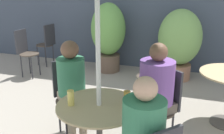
% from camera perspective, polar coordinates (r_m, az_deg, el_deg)
% --- Properties ---
extents(cafe_table_near, '(0.82, 0.82, 0.73)m').
position_cam_1_polar(cafe_table_near, '(2.58, -2.79, -11.47)').
color(cafe_table_near, '#514C47').
rests_on(cafe_table_near, ground_plane).
extents(bistro_chair_1, '(0.43, 0.43, 0.93)m').
position_cam_1_polar(bistro_chair_1, '(3.01, 11.37, -7.30)').
color(bistro_chair_1, '#42382D').
rests_on(bistro_chair_1, ground_plane).
extents(bistro_chair_2, '(0.43, 0.43, 0.93)m').
position_cam_1_polar(bistro_chair_2, '(3.26, -9.54, -5.06)').
color(bistro_chair_2, '#42382D').
rests_on(bistro_chair_2, ground_plane).
extents(bistro_chair_3, '(0.41, 0.39, 0.93)m').
position_cam_1_polar(bistro_chair_3, '(3.90, 9.20, -1.05)').
color(bistro_chair_3, '#42382D').
rests_on(bistro_chair_3, ground_plane).
extents(bistro_chair_4, '(0.40, 0.38, 0.93)m').
position_cam_1_polar(bistro_chair_4, '(5.97, -13.90, 5.50)').
color(bistro_chair_4, '#42382D').
rests_on(bistro_chair_4, ground_plane).
extents(bistro_chair_5, '(0.38, 0.37, 0.93)m').
position_cam_1_polar(bistro_chair_5, '(5.42, -18.38, 3.79)').
color(bistro_chair_5, '#42382D').
rests_on(bistro_chair_5, ground_plane).
extents(seated_person_1, '(0.47, 0.47, 1.24)m').
position_cam_1_polar(seated_person_1, '(2.85, 9.38, -4.83)').
color(seated_person_1, brown).
rests_on(seated_person_1, ground_plane).
extents(seated_person_2, '(0.41, 0.41, 1.21)m').
position_cam_1_polar(seated_person_2, '(3.07, -8.73, -3.12)').
color(seated_person_2, gray).
rests_on(seated_person_2, ground_plane).
extents(beer_glass_0, '(0.06, 0.06, 0.15)m').
position_cam_1_polar(beer_glass_0, '(2.50, -8.96, -6.65)').
color(beer_glass_0, '#DBC65B').
rests_on(beer_glass_0, cafe_table_near).
extents(beer_glass_1, '(0.06, 0.06, 0.15)m').
position_cam_1_polar(beer_glass_1, '(2.46, 3.28, -6.84)').
color(beer_glass_1, '#B28433').
rests_on(beer_glass_1, cafe_table_near).
extents(potted_plant_0, '(0.71, 0.71, 1.42)m').
position_cam_1_polar(potted_plant_0, '(5.41, -0.81, 7.26)').
color(potted_plant_0, brown).
rests_on(potted_plant_0, ground_plane).
extents(potted_plant_1, '(0.81, 0.81, 1.35)m').
position_cam_1_polar(potted_plant_1, '(5.11, 14.51, 5.58)').
color(potted_plant_1, '#93664C').
rests_on(potted_plant_1, ground_plane).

